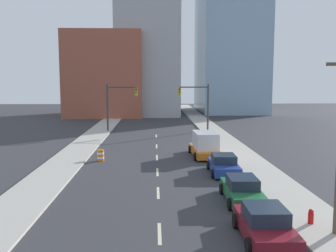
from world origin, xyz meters
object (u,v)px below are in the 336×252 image
Objects in this scene: fire_hydrant at (311,218)px; sedan_green at (242,190)px; sedan_maroon at (265,225)px; traffic_barrel at (101,155)px; sedan_blue at (224,165)px; traffic_signal_left at (116,101)px; traffic_signal_right at (200,101)px; box_truck_orange at (205,145)px.

sedan_green is (-2.35, 3.71, 0.23)m from fire_hydrant.
sedan_maroon is at bearing -91.40° from sedan_green.
traffic_barrel is 18.57m from sedan_maroon.
fire_hydrant is at bearing -56.36° from sedan_green.
sedan_maroon reaches higher than sedan_blue.
fire_hydrant is 10.29m from sedan_blue.
traffic_barrel is at bearing -88.40° from traffic_signal_left.
traffic_signal_right reaches higher than box_truck_orange.
traffic_signal_right is at bearing 88.88° from sedan_maroon.
sedan_maroon is at bearing -90.51° from sedan_blue.
sedan_maroon reaches higher than sedan_green.
traffic_signal_right is at bearing 89.09° from sedan_green.
sedan_maroon reaches higher than traffic_barrel.
sedan_green is at bearing 122.40° from fire_hydrant.
fire_hydrant is (11.79, -14.71, -0.06)m from traffic_barrel.
traffic_signal_right is 34.56m from sedan_maroon.
traffic_signal_right is 1.14× the size of box_truck_orange.
sedan_maroon is (-1.33, -34.37, -3.37)m from traffic_signal_right.
sedan_blue is (0.37, 11.45, -0.03)m from sedan_maroon.
sedan_blue is 0.78× the size of box_truck_orange.
traffic_signal_right is at bearing 92.19° from fire_hydrant.
traffic_signal_left reaches higher than sedan_maroon.
sedan_blue is at bearing 102.45° from fire_hydrant.
traffic_signal_right is 6.60× the size of traffic_barrel.
traffic_signal_left is 7.50× the size of fire_hydrant.
sedan_green is (9.44, -11.01, 0.17)m from traffic_barrel.
sedan_maroon reaches higher than fire_hydrant.
traffic_signal_right is 7.50× the size of fire_hydrant.
fire_hydrant is (1.26, -32.96, -3.63)m from traffic_signal_right.
fire_hydrant is at bearing -87.81° from traffic_signal_right.
traffic_signal_left is 11.04m from traffic_signal_right.
traffic_signal_left is 1.44× the size of sedan_maroon.
sedan_green reaches higher than traffic_barrel.
traffic_signal_left is 1.39× the size of sedan_green.
traffic_signal_right reaches higher than sedan_blue.
traffic_signal_right reaches higher than sedan_maroon.
traffic_signal_left is 1.46× the size of sedan_blue.
traffic_barrel reaches higher than fire_hydrant.
box_truck_orange is at bearing 93.06° from sedan_green.
traffic_signal_left is 31.08m from sedan_green.
box_truck_orange reaches higher than sedan_maroon.
traffic_signal_left is at bearing 110.02° from sedan_green.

